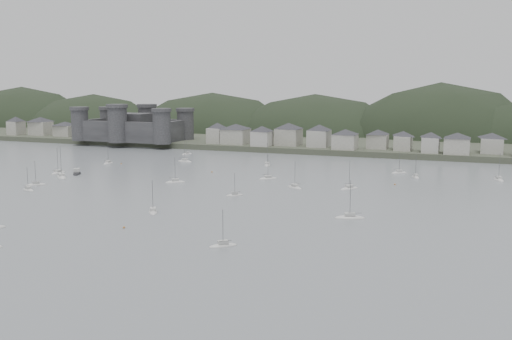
% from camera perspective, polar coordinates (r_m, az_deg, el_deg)
% --- Properties ---
extents(ground, '(900.00, 900.00, 0.00)m').
position_cam_1_polar(ground, '(140.11, -11.20, -6.74)').
color(ground, slate).
rests_on(ground, ground).
extents(far_shore_land, '(900.00, 250.00, 3.00)m').
position_cam_1_polar(far_shore_land, '(416.77, 10.99, 3.63)').
color(far_shore_land, '#383D2D').
rests_on(far_shore_land, ground).
extents(forested_ridge, '(851.55, 103.94, 102.57)m').
position_cam_1_polar(forested_ridge, '(392.18, 10.97, 1.45)').
color(forested_ridge, black).
rests_on(forested_ridge, ground).
extents(castle, '(66.00, 43.00, 20.00)m').
position_cam_1_polar(castle, '(352.30, -12.18, 4.25)').
color(castle, '#2F2E31').
rests_on(castle, far_shore_land).
extents(waterfront_town, '(451.48, 28.46, 12.92)m').
position_cam_1_polar(waterfront_town, '(299.32, 16.77, 2.89)').
color(waterfront_town, gray).
rests_on(waterfront_town, far_shore_land).
extents(sailboat_lead, '(6.46, 6.02, 9.20)m').
position_cam_1_polar(sailboat_lead, '(131.32, -3.31, -7.55)').
color(sailboat_lead, silver).
rests_on(sailboat_lead, ground).
extents(moored_fleet, '(237.70, 177.41, 13.62)m').
position_cam_1_polar(moored_fleet, '(209.04, -5.65, -1.48)').
color(moored_fleet, silver).
rests_on(moored_fleet, ground).
extents(motor_launch_far, '(6.97, 8.79, 4.01)m').
position_cam_1_polar(motor_launch_far, '(244.99, -17.46, -0.32)').
color(motor_launch_far, black).
rests_on(motor_launch_far, ground).
extents(mooring_buoys, '(169.11, 100.41, 0.70)m').
position_cam_1_polar(mooring_buoys, '(205.61, 1.05, -1.62)').
color(mooring_buoys, '#AF743A').
rests_on(mooring_buoys, ground).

